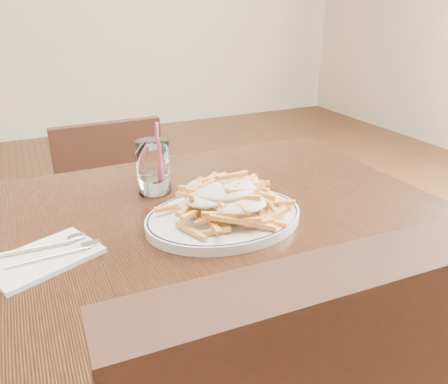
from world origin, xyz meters
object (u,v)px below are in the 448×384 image
table (181,253)px  water_glass (154,171)px  loaded_fries (224,195)px  chair_far (110,205)px  fries_plate (224,217)px

table → water_glass: (-0.00, 0.17, 0.13)m
table → loaded_fries: 0.17m
chair_far → loaded_fries: bearing=-83.1°
chair_far → water_glass: size_ratio=4.59×
chair_far → fries_plate: 0.88m
table → fries_plate: size_ratio=3.19×
loaded_fries → water_glass: water_glass is taller
table → loaded_fries: (0.08, -0.05, 0.14)m
fries_plate → loaded_fries: (-0.00, 0.00, 0.05)m
chair_far → water_glass: 0.70m
fries_plate → water_glass: (-0.08, 0.22, 0.04)m
fries_plate → water_glass: bearing=111.5°
chair_far → loaded_fries: 0.90m
chair_far → loaded_fries: size_ratio=3.10×
chair_far → fries_plate: (0.10, -0.82, 0.31)m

